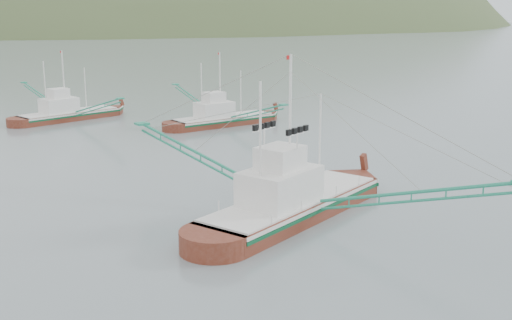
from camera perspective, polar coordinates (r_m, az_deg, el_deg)
ground at (r=44.40m, az=4.37°, el=-5.50°), size 1200.00×1200.00×0.00m
main_boat at (r=44.60m, az=3.26°, el=-2.15°), size 17.27×29.39×12.26m
bg_boat_right at (r=80.65m, az=-3.04°, el=4.05°), size 13.50×24.29×9.82m
bg_boat_far at (r=87.95m, az=-16.41°, el=4.54°), size 13.76×23.83×9.76m
headland_right at (r=534.14m, az=-4.30°, el=11.73°), size 684.00×432.00×306.00m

